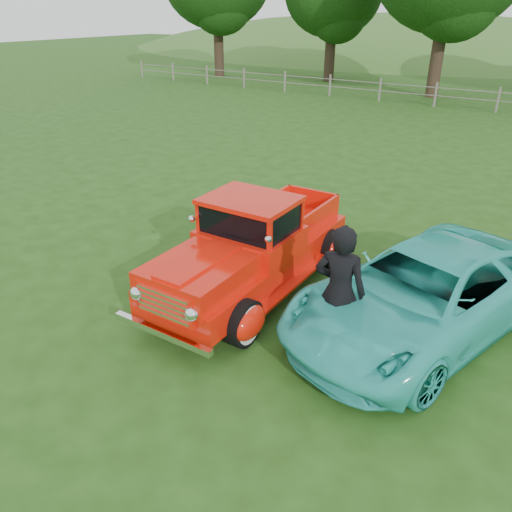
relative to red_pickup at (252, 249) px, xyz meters
The scene contains 6 objects.
ground 1.59m from the red_pickup, 69.16° to the right, with size 140.00×140.00×0.00m, color #224512.
distant_hills 58.53m from the red_pickup, 93.54° to the left, with size 116.00×60.00×18.00m.
fence_line 20.72m from the red_pickup, 88.65° to the left, with size 48.00×0.12×1.20m.
red_pickup is the anchor object (origin of this frame).
teal_sedan 3.01m from the red_pickup, ahead, with size 2.29×4.98×1.38m, color #31C6B8.
man 2.27m from the red_pickup, 22.79° to the right, with size 0.75×0.49×2.05m, color black.
Camera 1 is at (3.99, -5.37, 4.68)m, focal length 35.00 mm.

